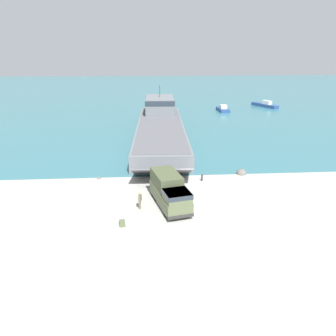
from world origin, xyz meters
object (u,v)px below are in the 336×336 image
(soldier_on_ramp, at_px, (140,199))
(mooring_bollard, at_px, (202,177))
(landing_craft, at_px, (160,124))
(military_truck, at_px, (170,191))
(moored_boat_a, at_px, (223,109))
(moored_boat_b, at_px, (265,105))
(cargo_crate, at_px, (122,223))

(soldier_on_ramp, distance_m, mooring_bollard, 10.40)
(landing_craft, bearing_deg, military_truck, -88.71)
(moored_boat_a, xyz_separation_m, mooring_bollard, (-13.90, -48.68, -0.10))
(military_truck, height_order, moored_boat_a, military_truck)
(landing_craft, distance_m, mooring_bollard, 24.85)
(landing_craft, height_order, military_truck, landing_craft)
(soldier_on_ramp, bearing_deg, landing_craft, -77.63)
(military_truck, height_order, moored_boat_b, military_truck)
(moored_boat_a, bearing_deg, landing_craft, -128.77)
(landing_craft, relative_size, moored_boat_a, 7.13)
(cargo_crate, bearing_deg, mooring_bollard, 48.76)
(soldier_on_ramp, bearing_deg, military_truck, -150.03)
(military_truck, bearing_deg, landing_craft, 166.07)
(moored_boat_a, height_order, mooring_bollard, moored_boat_a)
(mooring_bollard, bearing_deg, soldier_on_ramp, -136.57)
(military_truck, distance_m, mooring_bollard, 8.03)
(soldier_on_ramp, xyz_separation_m, moored_boat_a, (21.44, 55.81, -0.48))
(landing_craft, height_order, mooring_bollard, landing_craft)
(landing_craft, height_order, cargo_crate, landing_craft)
(moored_boat_b, bearing_deg, soldier_on_ramp, -145.18)
(moored_boat_a, distance_m, cargo_crate, 63.44)
(mooring_bollard, bearing_deg, landing_craft, 99.13)
(moored_boat_b, xyz_separation_m, cargo_crate, (-36.70, -65.21, -0.37))
(military_truck, distance_m, cargo_crate, 6.21)
(landing_craft, relative_size, military_truck, 5.70)
(soldier_on_ramp, relative_size, mooring_bollard, 2.07)
(moored_boat_b, bearing_deg, landing_craft, -161.74)
(military_truck, relative_size, moored_boat_a, 1.25)
(landing_craft, distance_m, moored_boat_b, 43.72)
(landing_craft, distance_m, moored_boat_a, 30.09)
(moored_boat_a, height_order, cargo_crate, moored_boat_a)
(soldier_on_ramp, distance_m, moored_boat_a, 59.79)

